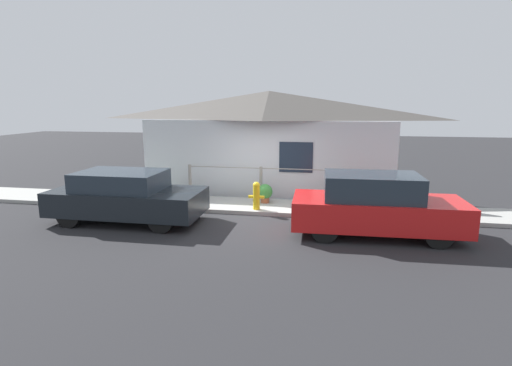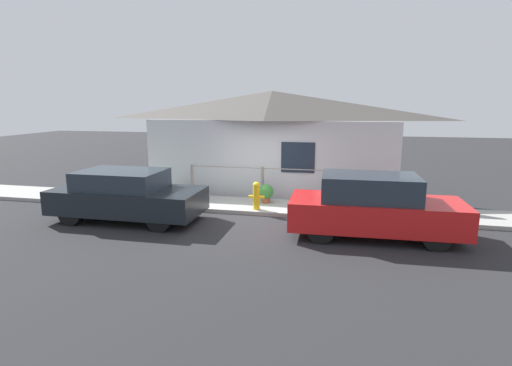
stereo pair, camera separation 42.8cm
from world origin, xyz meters
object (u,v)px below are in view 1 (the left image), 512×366
object	(u,v)px
car_right	(376,206)
potted_plant_by_fence	(157,187)
potted_plant_corner	(355,195)
fire_hydrant	(256,195)
car_left	(126,196)
potted_plant_near_hydrant	(265,192)

from	to	relation	value
car_right	potted_plant_by_fence	world-z (taller)	car_right
car_right	potted_plant_corner	world-z (taller)	car_right
car_right	fire_hydrant	size ratio (longest dim) A/B	4.97
car_right	fire_hydrant	world-z (taller)	car_right
car_right	potted_plant_corner	bearing A→B (deg)	95.80
fire_hydrant	potted_plant_by_fence	xyz separation A→B (m)	(-3.43, 0.73, -0.06)
potted_plant_by_fence	potted_plant_corner	distance (m)	6.32
car_left	potted_plant_near_hydrant	xyz separation A→B (m)	(3.46, 2.30, -0.26)
car_left	potted_plant_corner	xyz separation A→B (m)	(6.22, 2.54, -0.29)
potted_plant_near_hydrant	potted_plant_by_fence	bearing A→B (deg)	-178.26
car_left	potted_plant_near_hydrant	world-z (taller)	car_left
potted_plant_near_hydrant	car_left	bearing A→B (deg)	-146.38
car_left	fire_hydrant	distance (m)	3.65
potted_plant_by_fence	potted_plant_corner	xyz separation A→B (m)	(6.31, 0.35, -0.08)
car_right	potted_plant_near_hydrant	xyz separation A→B (m)	(-3.08, 2.30, -0.31)
car_left	potted_plant_by_fence	world-z (taller)	car_left
potted_plant_corner	fire_hydrant	bearing A→B (deg)	-159.49
fire_hydrant	potted_plant_near_hydrant	xyz separation A→B (m)	(0.12, 0.84, -0.11)
potted_plant_near_hydrant	potted_plant_corner	size ratio (longest dim) A/B	1.06
fire_hydrant	potted_plant_by_fence	distance (m)	3.51
car_left	potted_plant_corner	bearing A→B (deg)	21.99
potted_plant_by_fence	car_right	bearing A→B (deg)	-18.30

